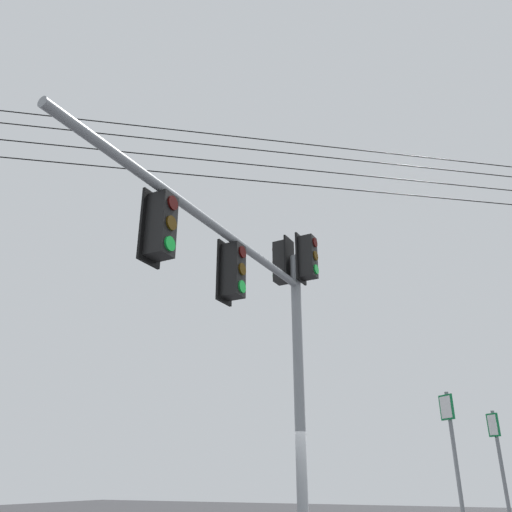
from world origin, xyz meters
The scene contains 4 objects.
signal_mast_assembly centered at (-0.71, -1.60, 4.63)m, with size 0.99×6.66×6.43m.
route_sign_primary centered at (2.63, 2.06, 1.74)m, with size 0.22×0.19×2.95m.
route_sign_secondary centered at (1.95, 0.57, 1.91)m, with size 0.26×0.25×3.15m.
overhead_wire_span centered at (-1.42, -0.79, 8.29)m, with size 17.95×13.55×1.70m.
Camera 1 is at (2.85, -9.68, 1.71)m, focal length 36.72 mm.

